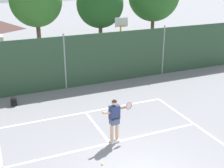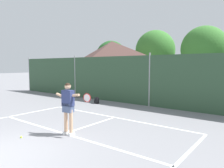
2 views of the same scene
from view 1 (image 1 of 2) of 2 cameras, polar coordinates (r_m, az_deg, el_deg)
name	(u,v)px [view 1 (image 1 of 2)]	position (r m, az deg, el deg)	size (l,w,h in m)	color
chainlink_fence	(65,63)	(17.37, -8.84, 3.96)	(26.09, 0.09, 3.21)	#2D4C33
basketball_hoop	(121,36)	(20.42, 1.70, 8.97)	(0.90, 0.67, 3.55)	yellow
treeline_backdrop	(55,1)	(27.25, -10.60, 15.02)	(27.29, 4.60, 6.72)	brown
tennis_player	(115,117)	(11.85, 0.50, -6.23)	(1.41, 0.39, 1.85)	silver
tennis_ball	(102,164)	(11.11, -1.85, -14.80)	(0.07, 0.07, 0.07)	#CCE033
backpack_black	(14,102)	(16.15, -18.01, -3.25)	(0.32, 0.30, 0.46)	black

